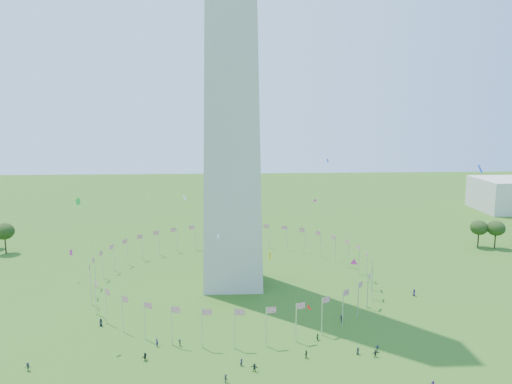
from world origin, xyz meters
TOP-DOWN VIEW (x-y plane):
  - ground at (0.00, 0.00)m, footprint 600.00×600.00m
  - flag_ring at (-0.00, 50.00)m, footprint 80.24×80.24m
  - crowd at (7.78, 2.43)m, footprint 95.30×71.13m
  - kites_aloft at (10.02, 25.53)m, footprint 102.68×73.44m

SIDE VIEW (x-z plane):
  - ground at x=0.00m, z-range 0.00..0.00m
  - crowd at x=7.78m, z-range -0.10..1.83m
  - flag_ring at x=0.00m, z-range 0.00..9.00m
  - kites_aloft at x=10.02m, z-range -0.40..37.97m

